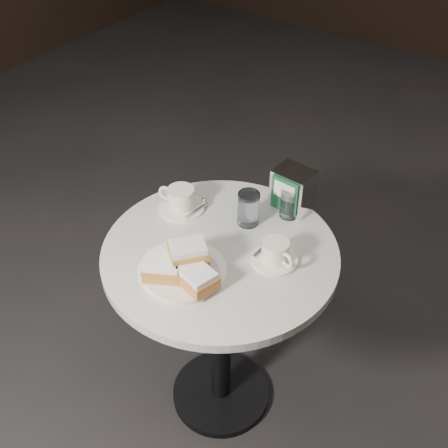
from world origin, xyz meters
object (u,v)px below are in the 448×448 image
at_px(cafe_table, 220,296).
at_px(coffee_cup_left, 181,200).
at_px(beignet_plate, 183,269).
at_px(water_glass_right, 290,202).
at_px(water_glass_left, 248,209).
at_px(napkin_dispenser, 293,190).
at_px(coffee_cup_right, 275,253).

relative_size(cafe_table, coffee_cup_left, 4.44).
relative_size(beignet_plate, water_glass_right, 2.35).
xyz_separation_m(water_glass_left, water_glass_right, (0.09, 0.11, -0.00)).
height_order(water_glass_left, napkin_dispenser, napkin_dispenser).
height_order(coffee_cup_left, coffee_cup_right, coffee_cup_left).
bearing_deg(water_glass_right, water_glass_left, -129.30).
relative_size(beignet_plate, coffee_cup_right, 1.40).
relative_size(cafe_table, water_glass_left, 6.76).
distance_m(beignet_plate, water_glass_right, 0.43).
height_order(beignet_plate, water_glass_left, water_glass_left).
bearing_deg(beignet_plate, coffee_cup_left, 129.29).
bearing_deg(napkin_dispenser, coffee_cup_right, -66.64).
bearing_deg(coffee_cup_right, cafe_table, -143.27).
bearing_deg(water_glass_right, cafe_table, -108.04).
relative_size(cafe_table, napkin_dispenser, 5.37).
bearing_deg(cafe_table, beignet_plate, -95.54).
height_order(coffee_cup_left, water_glass_right, water_glass_right).
distance_m(beignet_plate, napkin_dispenser, 0.46).
bearing_deg(water_glass_left, water_glass_right, 50.70).
relative_size(coffee_cup_left, water_glass_right, 1.65).
bearing_deg(beignet_plate, napkin_dispenser, 79.14).
distance_m(coffee_cup_left, napkin_dispenser, 0.36).
height_order(beignet_plate, napkin_dispenser, napkin_dispenser).
relative_size(water_glass_left, napkin_dispenser, 0.79).
bearing_deg(coffee_cup_right, water_glass_left, 165.77).
height_order(beignet_plate, coffee_cup_left, beignet_plate).
xyz_separation_m(water_glass_left, napkin_dispenser, (0.07, 0.14, 0.02)).
xyz_separation_m(cafe_table, coffee_cup_left, (-0.22, 0.09, 0.23)).
distance_m(cafe_table, coffee_cup_left, 0.33).
height_order(coffee_cup_left, napkin_dispenser, napkin_dispenser).
bearing_deg(water_glass_left, coffee_cup_left, -163.22).
relative_size(coffee_cup_left, napkin_dispenser, 1.21).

